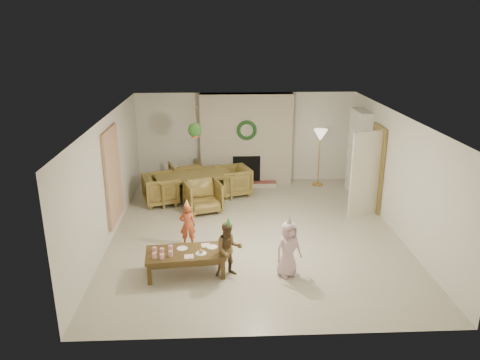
{
  "coord_description": "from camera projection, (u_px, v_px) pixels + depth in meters",
  "views": [
    {
      "loc": [
        -0.72,
        -9.02,
        4.23
      ],
      "look_at": [
        -0.3,
        0.4,
        1.05
      ],
      "focal_mm": 34.54,
      "sensor_mm": 36.0,
      "label": 1
    }
  ],
  "objects": [
    {
      "name": "wall_back",
      "position": [
        246.0,
        138.0,
        12.84
      ],
      "size": [
        7.0,
        0.0,
        7.0
      ],
      "primitive_type": "plane",
      "rotation": [
        1.57,
        0.0,
        0.0
      ],
      "color": "silver",
      "rests_on": "floor"
    },
    {
      "name": "wall_front",
      "position": [
        275.0,
        258.0,
        6.21
      ],
      "size": [
        7.0,
        0.0,
        7.0
      ],
      "primitive_type": "plane",
      "rotation": [
        -1.57,
        0.0,
        0.0
      ],
      "color": "silver",
      "rests_on": "floor"
    },
    {
      "name": "wall_left",
      "position": [
        109.0,
        179.0,
        9.4
      ],
      "size": [
        0.0,
        7.0,
        7.0
      ],
      "primitive_type": "plane",
      "rotation": [
        1.57,
        0.0,
        1.57
      ],
      "color": "silver",
      "rests_on": "floor"
    },
    {
      "name": "cup_b",
      "position": [
        155.0,
        250.0,
        8.1
      ],
      "size": [
        0.08,
        0.08,
        0.1
      ],
      "primitive_type": "cylinder",
      "rotation": [
        0.0,
        0.0,
        0.1
      ],
      "color": "white",
      "rests_on": "coffee_table_top"
    },
    {
      "name": "plate_b",
      "position": [
        201.0,
        253.0,
        8.08
      ],
      "size": [
        0.21,
        0.21,
        0.01
      ],
      "primitive_type": "cylinder",
      "rotation": [
        0.0,
        0.0,
        0.1
      ],
      "color": "white",
      "rests_on": "coffee_table_top"
    },
    {
      "name": "coffee_leg_fl",
      "position": [
        149.0,
        275.0,
        7.87
      ],
      "size": [
        0.08,
        0.08,
        0.36
      ],
      "primitive_type": "cube",
      "rotation": [
        0.0,
        0.0,
        0.1
      ],
      "color": "#4C3919",
      "rests_on": "floor"
    },
    {
      "name": "hanging_plant_foliage",
      "position": [
        195.0,
        130.0,
        10.68
      ],
      "size": [
        0.32,
        0.32,
        0.32
      ],
      "primitive_type": "sphere",
      "color": "#1F4C19",
      "rests_on": "hanging_plant_pot"
    },
    {
      "name": "cup_d",
      "position": [
        162.0,
        251.0,
        8.07
      ],
      "size": [
        0.08,
        0.08,
        0.1
      ],
      "primitive_type": "cylinder",
      "rotation": [
        0.0,
        0.0,
        0.1
      ],
      "color": "white",
      "rests_on": "coffee_table_top"
    },
    {
      "name": "cup_e",
      "position": [
        171.0,
        254.0,
        7.97
      ],
      "size": [
        0.08,
        0.08,
        0.1
      ],
      "primitive_type": "cylinder",
      "rotation": [
        0.0,
        0.0,
        0.1
      ],
      "color": "white",
      "rests_on": "coffee_table_top"
    },
    {
      "name": "dining_table",
      "position": [
        194.0,
        187.0,
        11.68
      ],
      "size": [
        2.15,
        1.6,
        0.67
      ],
      "primitive_type": "imported",
      "rotation": [
        0.0,
        0.0,
        0.31
      ],
      "color": "olive",
      "rests_on": "floor"
    },
    {
      "name": "coffee_leg_bl",
      "position": [
        151.0,
        259.0,
        8.4
      ],
      "size": [
        0.08,
        0.08,
        0.36
      ],
      "primitive_type": "cube",
      "rotation": [
        0.0,
        0.0,
        0.1
      ],
      "color": "#4C3919",
      "rests_on": "floor"
    },
    {
      "name": "fireplace_firebox",
      "position": [
        246.0,
        169.0,
        12.73
      ],
      "size": [
        0.75,
        0.12,
        0.75
      ],
      "primitive_type": "cube",
      "color": "black",
      "rests_on": "floor"
    },
    {
      "name": "dining_chair_right",
      "position": [
        233.0,
        181.0,
        12.01
      ],
      "size": [
        1.02,
        1.01,
        0.74
      ],
      "primitive_type": "imported",
      "rotation": [
        0.0,
        0.0,
        -1.26
      ],
      "color": "olive",
      "rests_on": "floor"
    },
    {
      "name": "dining_chair_left",
      "position": [
        161.0,
        189.0,
        11.39
      ],
      "size": [
        1.02,
        1.01,
        0.74
      ],
      "primitive_type": "imported",
      "rotation": [
        0.0,
        0.0,
        1.88
      ],
      "color": "olive",
      "rests_on": "floor"
    },
    {
      "name": "wall_right",
      "position": [
        398.0,
        175.0,
        9.65
      ],
      "size": [
        0.0,
        7.0,
        7.0
      ],
      "primitive_type": "plane",
      "rotation": [
        1.57,
        0.0,
        -1.57
      ],
      "color": "silver",
      "rests_on": "floor"
    },
    {
      "name": "napkin_left",
      "position": [
        189.0,
        256.0,
        7.97
      ],
      "size": [
        0.18,
        0.18,
        0.01
      ],
      "primitive_type": "cube",
      "rotation": [
        0.0,
        0.0,
        0.1
      ],
      "color": "#F3B3C7",
      "rests_on": "coffee_table_top"
    },
    {
      "name": "bookshelf_carcass",
      "position": [
        358.0,
        153.0,
        11.87
      ],
      "size": [
        0.3,
        1.0,
        2.2
      ],
      "primitive_type": "cube",
      "color": "white",
      "rests_on": "floor"
    },
    {
      "name": "coffee_leg_br",
      "position": [
        220.0,
        254.0,
        8.57
      ],
      "size": [
        0.08,
        0.08,
        0.36
      ],
      "primitive_type": "cube",
      "rotation": [
        0.0,
        0.0,
        0.1
      ],
      "color": "#4C3919",
      "rests_on": "floor"
    },
    {
      "name": "party_hat_pink",
      "position": [
        289.0,
        220.0,
        7.89
      ],
      "size": [
        0.16,
        0.16,
        0.18
      ],
      "primitive_type": "cone",
      "rotation": [
        0.0,
        0.0,
        0.24
      ],
      "color": "#B1B2B8",
      "rests_on": "child_pink"
    },
    {
      "name": "plate_c",
      "position": [
        212.0,
        247.0,
        8.31
      ],
      "size": [
        0.21,
        0.21,
        0.01
      ],
      "primitive_type": "cylinder",
      "rotation": [
        0.0,
        0.0,
        0.1
      ],
      "color": "white",
      "rests_on": "coffee_table_top"
    },
    {
      "name": "food_scoop",
      "position": [
        201.0,
        251.0,
        8.06
      ],
      "size": [
        0.08,
        0.08,
        0.07
      ],
      "primitive_type": "sphere",
      "rotation": [
        0.0,
        0.0,
        0.1
      ],
      "color": "tan",
      "rests_on": "plate_b"
    },
    {
      "name": "cup_c",
      "position": [
        162.0,
        257.0,
        7.87
      ],
      "size": [
        0.08,
        0.08,
        0.1
      ],
      "primitive_type": "cylinder",
      "rotation": [
        0.0,
        0.0,
        0.1
      ],
      "color": "white",
      "rests_on": "coffee_table_top"
    },
    {
      "name": "child_pink",
      "position": [
        288.0,
        249.0,
        8.07
      ],
      "size": [
        0.58,
        0.49,
        1.02
      ],
      "primitive_type": "imported",
      "rotation": [
        0.0,
        0.0,
        0.41
      ],
      "color": "beige",
      "rests_on": "floor"
    },
    {
      "name": "curtain_panel",
      "position": [
        113.0,
        176.0,
        9.59
      ],
      "size": [
        0.06,
        1.2,
        2.0
      ],
      "primitive_type": "cube",
      "color": "beige",
      "rests_on": "wall_left"
    },
    {
      "name": "hanging_plant_pot",
      "position": [
        195.0,
        135.0,
        10.71
      ],
      "size": [
        0.16,
        0.16,
        0.12
      ],
      "primitive_type": "cylinder",
      "color": "#AB5A37",
      "rests_on": "hanging_plant_cord"
    },
    {
      "name": "plate_a",
      "position": [
        182.0,
        248.0,
        8.25
      ],
      "size": [
        0.21,
        0.21,
        0.01
      ],
      "primitive_type": "cylinder",
      "rotation": [
        0.0,
        0.0,
        0.1
      ],
      "color": "white",
      "rests_on": "coffee_table_top"
    },
    {
      "name": "coffee_table_apron",
      "position": [
        186.0,
        257.0,
        8.18
      ],
      "size": [
        1.34,
        0.71,
        0.09
      ],
      "primitive_type": "cube",
      "rotation": [
        0.0,
        0.0,
        0.1
      ],
      "color": "#4C3919",
      "rests_on": "floor"
    },
    {
      "name": "cup_f",
      "position": [
        171.0,
        248.0,
        8.17
      ],
      "size": [
        0.08,
        0.08,
        0.1
      ],
      "primitive_type": "cylinder",
      "rotation": [
        0.0,
        0.0,
        0.1
      ],
      "color": "white",
      "rests_on": "coffee_table_top"
    },
    {
      "name": "bookshelf_shelf_a",
      "position": [
        356.0,
        177.0,
        12.08
      ],
      "size": [
        0.3,
        0.92,
        0.03
      ],
      "primitive_type": "cube",
      "color": "white",
      "rests_on": "bookshelf_carcass"
    },
    {
      "name": "bookshelf_shelf_c",
      "position": [
        358.0,
        147.0,
        11.82
      ],
      "size": [
        0.3,
        0.92,
        0.03
      ],
      "primitive_type": "cube",
      "color": "white",
      "rests_on": "bookshelf_carcass"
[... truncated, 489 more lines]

